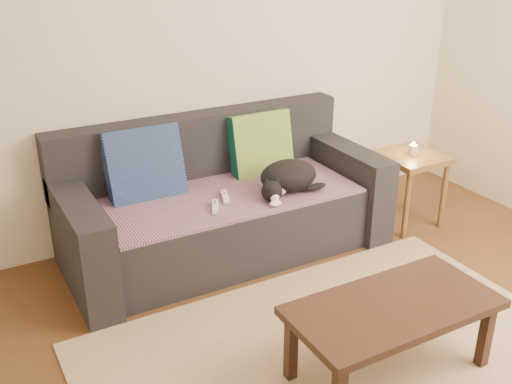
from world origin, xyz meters
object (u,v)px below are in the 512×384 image
sofa (222,207)px  cat (287,177)px  wii_remote_a (225,196)px  side_table (411,167)px  coffee_table (393,313)px  wii_remote_b (215,206)px

sofa → cat: bearing=-34.0°
wii_remote_a → side_table: size_ratio=0.28×
sofa → coffee_table: sofa is taller
sofa → coffee_table: 1.53m
cat → coffee_table: 1.31m
sofa → wii_remote_a: 0.21m
wii_remote_a → side_table: bearing=-78.0°
cat → wii_remote_a: bearing=172.8°
sofa → coffee_table: size_ratio=2.09×
sofa → side_table: (1.36, -0.31, 0.14)m
cat → wii_remote_b: 0.53m
wii_remote_a → coffee_table: size_ratio=0.15×
sofa → wii_remote_b: bearing=-123.6°
wii_remote_a → coffee_table: 1.39m
wii_remote_a → wii_remote_b: size_ratio=1.00×
side_table → coffee_table: bearing=-134.9°
sofa → side_table: sofa is taller
sofa → wii_remote_b: sofa is taller
sofa → wii_remote_b: (-0.17, -0.25, 0.15)m
sofa → coffee_table: bearing=-84.4°
wii_remote_b → side_table: size_ratio=0.28×
sofa → cat: size_ratio=4.42×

